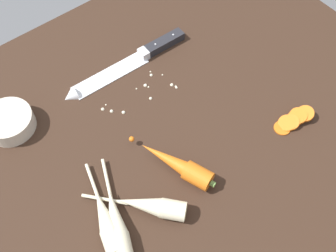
# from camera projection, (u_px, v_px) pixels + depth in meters

# --- Properties ---
(ground_plane) EXTENTS (1.20, 0.90, 0.04)m
(ground_plane) POSITION_uv_depth(u_px,v_px,m) (163.00, 128.00, 0.94)
(ground_plane) COLOR #332116
(chefs_knife) EXTENTS (0.35, 0.05, 0.04)m
(chefs_knife) POSITION_uv_depth(u_px,v_px,m) (125.00, 65.00, 1.01)
(chefs_knife) COLOR silver
(chefs_knife) RESTS_ON ground_plane
(whole_carrot) EXTENTS (0.10, 0.20, 0.04)m
(whole_carrot) POSITION_uv_depth(u_px,v_px,m) (178.00, 165.00, 0.85)
(whole_carrot) COLOR orange
(whole_carrot) RESTS_ON ground_plane
(parsnip_front) EXTENTS (0.11, 0.21, 0.04)m
(parsnip_front) POSITION_uv_depth(u_px,v_px,m) (116.00, 224.00, 0.78)
(parsnip_front) COLOR beige
(parsnip_front) RESTS_ON ground_plane
(parsnip_mid_left) EXTENTS (0.08, 0.20, 0.04)m
(parsnip_mid_left) POSITION_uv_depth(u_px,v_px,m) (106.00, 222.00, 0.78)
(parsnip_mid_left) COLOR beige
(parsnip_mid_left) RESTS_ON ground_plane
(parsnip_mid_right) EXTENTS (0.16, 0.18, 0.04)m
(parsnip_mid_right) POSITION_uv_depth(u_px,v_px,m) (151.00, 206.00, 0.80)
(parsnip_mid_right) COLOR beige
(parsnip_mid_right) RESTS_ON ground_plane
(carrot_slice_stack) EXTENTS (0.10, 0.05, 0.03)m
(carrot_slice_stack) POSITION_uv_depth(u_px,v_px,m) (293.00, 120.00, 0.92)
(carrot_slice_stack) COLOR orange
(carrot_slice_stack) RESTS_ON ground_plane
(prep_bowl) EXTENTS (0.11, 0.11, 0.04)m
(prep_bowl) POSITION_uv_depth(u_px,v_px,m) (9.00, 122.00, 0.90)
(prep_bowl) COLOR beige
(prep_bowl) RESTS_ON ground_plane
(mince_crumbs) EXTENTS (0.18, 0.08, 0.01)m
(mince_crumbs) POSITION_uv_depth(u_px,v_px,m) (140.00, 94.00, 0.97)
(mince_crumbs) COLOR beige
(mince_crumbs) RESTS_ON ground_plane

